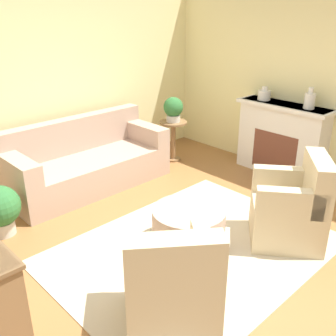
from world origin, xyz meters
TOP-DOWN VIEW (x-y plane):
  - ground_plane at (0.00, 0.00)m, footprint 16.00×16.00m
  - wall_back at (0.00, 2.78)m, footprint 9.44×0.12m
  - wall_right at (2.72, 0.00)m, footprint 0.12×9.33m
  - rug at (0.00, 0.00)m, footprint 2.90×2.18m
  - couch at (0.11, 2.18)m, footprint 2.29×0.92m
  - armchair_left at (-0.91, -0.59)m, footprint 1.01×1.01m
  - armchair_right at (0.91, -0.59)m, footprint 1.01×1.01m
  - ottoman_table at (0.04, 0.12)m, footprint 0.79×0.79m
  - side_table at (1.68, 2.02)m, footprint 0.45×0.45m
  - fireplace at (2.48, 0.51)m, footprint 0.44×1.42m
  - vase_mantel_near at (2.46, 0.87)m, footprint 0.19×0.19m
  - vase_mantel_far at (2.46, 0.14)m, footprint 0.15×0.15m
  - potted_plant_on_side_table at (1.68, 2.02)m, footprint 0.31×0.31m
  - potted_plant_floor at (-1.32, 1.73)m, footprint 0.46×0.46m

SIDE VIEW (x-z plane):
  - ground_plane at x=0.00m, z-range 0.00..0.00m
  - rug at x=0.00m, z-range 0.00..0.01m
  - ottoman_table at x=0.04m, z-range 0.07..0.49m
  - potted_plant_floor at x=-1.32m, z-range 0.04..0.63m
  - couch at x=0.11m, z-range -0.13..0.81m
  - armchair_left at x=-0.91m, z-range -0.10..0.88m
  - armchair_right at x=0.91m, z-range -0.10..0.88m
  - side_table at x=1.68m, z-range 0.11..0.78m
  - fireplace at x=2.48m, z-range 0.03..1.11m
  - potted_plant_on_side_table at x=1.68m, z-range 0.68..1.08m
  - vase_mantel_near at x=2.46m, z-range 1.07..1.27m
  - vase_mantel_far at x=2.46m, z-range 1.06..1.35m
  - wall_back at x=0.00m, z-range 0.00..2.80m
  - wall_right at x=2.72m, z-range 0.00..2.80m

